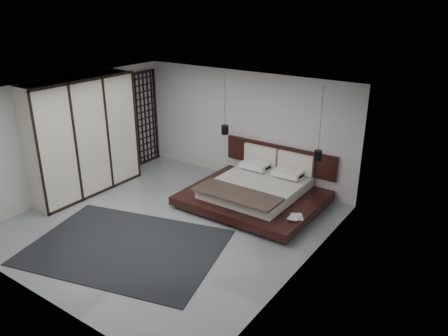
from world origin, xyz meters
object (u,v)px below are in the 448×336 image
Objects in this scene: lattice_screen at (145,118)px; wardrobe at (83,137)px; bed at (256,191)px; rug at (126,247)px; pendant_left at (225,130)px; pendant_right at (318,155)px.

lattice_screen is 0.92× the size of wardrobe.
lattice_screen is 4.13m from bed.
lattice_screen is 0.73× the size of rug.
lattice_screen is at bearing 96.19° from wardrobe.
lattice_screen reaches higher than bed.
lattice_screen is at bearing 178.68° from pendant_left.
pendant_right is 0.58× the size of wardrobe.
pendant_left is 2.45m from pendant_right.
wardrobe is at bearing -137.93° from pendant_left.
wardrobe reaches higher than bed.
pendant_left is at bearing 92.49° from rug.
pendant_left is 0.52× the size of wardrobe.
rug is at bearing -87.51° from pendant_left.
rug is at bearing -26.43° from wardrobe.
pendant_left is (2.75, -0.06, 0.15)m from lattice_screen.
pendant_left is (-1.22, 0.49, 1.15)m from bed.
bed is 1.05× the size of wardrobe.
pendant_left is at bearing -1.32° from lattice_screen.
lattice_screen is 2.34m from wardrobe.
rug is (-2.28, -3.58, -1.28)m from pendant_right.
pendant_right is (2.44, 0.00, -0.16)m from pendant_left.
pendant_right reaches higher than rug.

